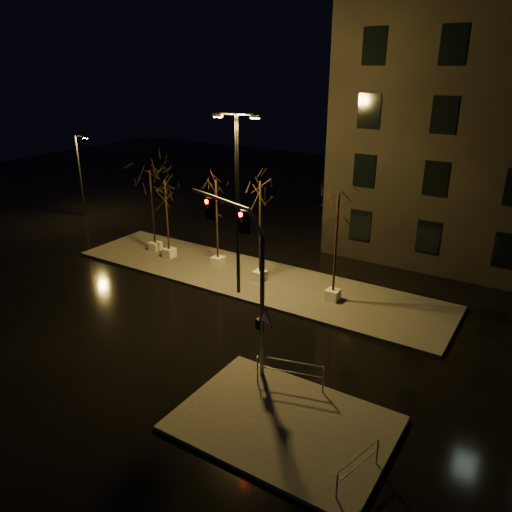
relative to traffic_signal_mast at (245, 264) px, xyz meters
The scene contains 13 objects.
ground 6.32m from the traffic_signal_mast, 165.40° to the left, with size 90.00×90.00×0.00m, color black.
median 9.45m from the traffic_signal_mast, 121.80° to the left, with size 22.00×5.00×0.15m, color #45433E.
sidewalk_corner 5.76m from the traffic_signal_mast, 37.43° to the right, with size 7.00×5.00×0.15m, color #45433E.
tree_0 13.95m from the traffic_signal_mast, 147.69° to the left, with size 1.80×1.80×5.28m.
tree_1 12.46m from the traffic_signal_mast, 145.49° to the left, with size 1.80×1.80×4.90m.
tree_2 10.23m from the traffic_signal_mast, 132.53° to the left, with size 1.80×1.80×5.24m.
tree_3 7.95m from the traffic_signal_mast, 117.78° to the left, with size 1.80×1.80×5.67m.
tree_4 6.98m from the traffic_signal_mast, 84.54° to the left, with size 1.80×1.80×5.65m.
traffic_signal_mast is the anchor object (origin of this frame).
streetlight_main 6.54m from the traffic_signal_mast, 126.66° to the left, with size 2.23×0.86×9.02m.
streetlight_far 24.63m from the traffic_signal_mast, 154.35° to the left, with size 1.23×0.34×6.25m.
guard_rail_a 4.21m from the traffic_signal_mast, 12.85° to the right, with size 2.45×0.70×1.09m.
guard_rail_b 7.83m from the traffic_signal_mast, 29.16° to the right, with size 0.54×1.85×0.91m.
Camera 1 is at (13.93, -15.37, 11.32)m, focal length 35.00 mm.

